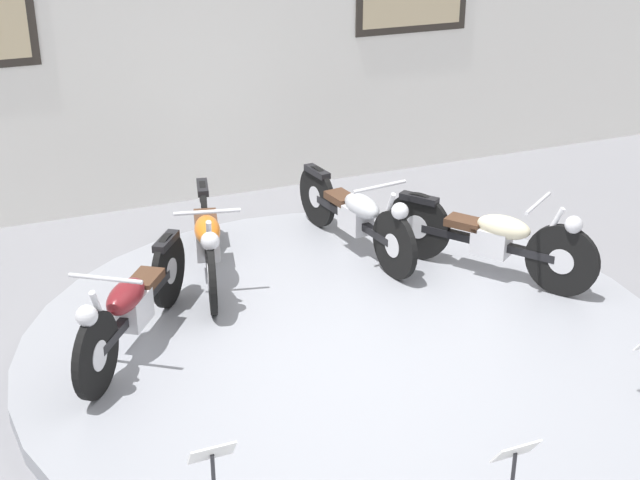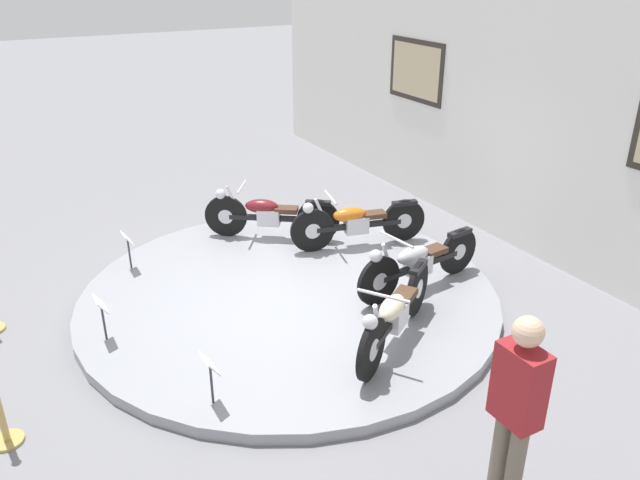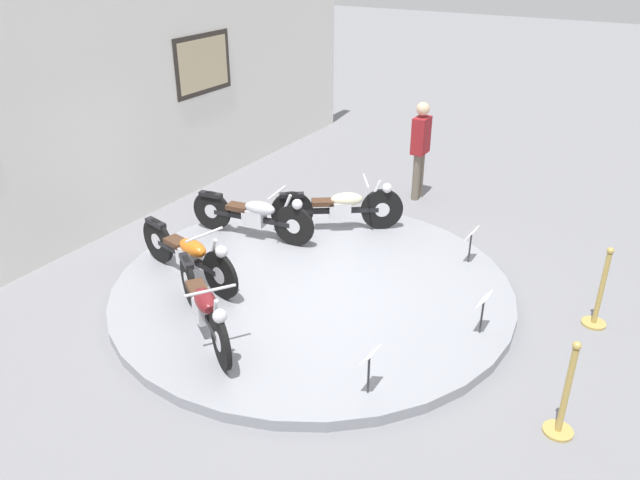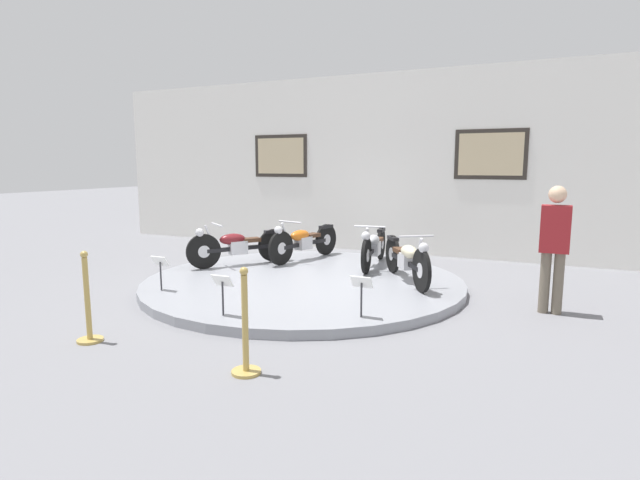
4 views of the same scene
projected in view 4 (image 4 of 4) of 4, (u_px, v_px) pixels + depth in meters
The scene contains 13 objects.
ground_plane at pixel (304, 286), 8.07m from camera, with size 60.00×60.00×0.00m, color slate.
display_platform at pixel (304, 282), 8.06m from camera, with size 5.10×5.10×0.13m, color gray.
back_wall at pixel (377, 164), 11.09m from camera, with size 14.00×0.22×3.91m.
motorcycle_maroon at pixel (238, 245), 9.05m from camera, with size 1.18×1.64×0.79m.
motorcycle_orange at pixel (303, 240), 9.55m from camera, with size 0.62×1.93×0.79m.
motorcycle_silver at pixel (374, 246), 8.96m from camera, with size 0.54×1.95×0.78m.
motorcycle_cream at pixel (407, 258), 7.75m from camera, with size 1.16×1.67×0.79m.
info_placard_front_left at pixel (160, 266), 7.24m from camera, with size 0.26×0.11×0.51m.
info_placard_front_centre at pixel (222, 286), 6.02m from camera, with size 0.26×0.11×0.51m.
info_placard_front_right at pixel (362, 287), 5.96m from camera, with size 0.26×0.11×0.51m.
visitor_standing at pixel (554, 242), 6.47m from camera, with size 0.36×0.22×1.68m.
stanchion_post_left_of_entry at pixel (88, 311), 5.50m from camera, with size 0.28×0.28×1.02m.
stanchion_post_right_of_entry at pixel (245, 338), 4.65m from camera, with size 0.28×0.28×1.02m.
Camera 4 is at (3.52, -7.04, 1.95)m, focal length 28.00 mm.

